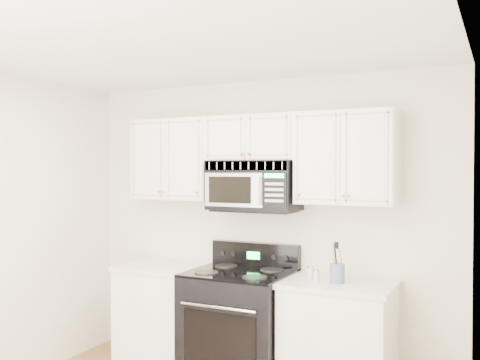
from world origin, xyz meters
The scene contains 9 objects.
room centered at (0.00, 0.00, 1.30)m, with size 3.51×3.51×2.61m.
base_cabinet_left centered at (-0.80, 1.44, 0.43)m, with size 0.86×0.65×0.92m.
base_cabinet_right centered at (0.80, 1.44, 0.43)m, with size 0.86×0.65×0.92m.
range centered at (-0.05, 1.40, 0.48)m, with size 0.84×0.76×1.14m.
upper_cabinets centered at (0.00, 1.58, 1.93)m, with size 2.44×0.37×0.75m.
microwave centered at (0.01, 1.55, 1.66)m, with size 0.78×0.44×0.43m.
utensil_crock centered at (0.80, 1.40, 1.00)m, with size 0.12×0.12×0.31m.
shaker_salt centered at (0.56, 1.45, 0.97)m, with size 0.04×0.04×0.10m.
shaker_pepper centered at (0.64, 1.37, 0.97)m, with size 0.04×0.04×0.10m.
Camera 1 is at (1.96, -2.65, 1.81)m, focal length 40.00 mm.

